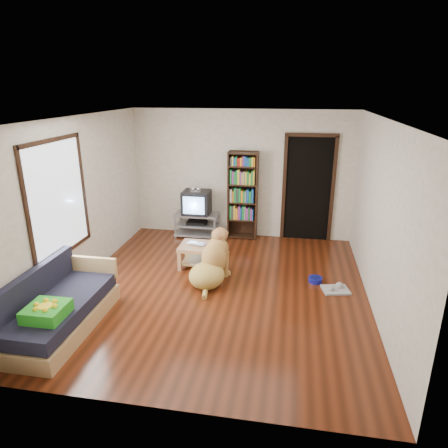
% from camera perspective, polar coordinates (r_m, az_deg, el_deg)
% --- Properties ---
extents(ground, '(5.00, 5.00, 0.00)m').
position_cam_1_polar(ground, '(6.33, -0.64, -9.32)').
color(ground, '#56210E').
rests_on(ground, ground).
extents(ceiling, '(5.00, 5.00, 0.00)m').
position_cam_1_polar(ceiling, '(5.58, -0.74, 14.85)').
color(ceiling, white).
rests_on(ceiling, ground).
extents(wall_back, '(4.50, 0.00, 4.50)m').
position_cam_1_polar(wall_back, '(8.22, 2.53, 7.05)').
color(wall_back, silver).
rests_on(wall_back, ground).
extents(wall_front, '(4.50, 0.00, 4.50)m').
position_cam_1_polar(wall_front, '(3.58, -8.13, -9.70)').
color(wall_front, silver).
rests_on(wall_front, ground).
extents(wall_left, '(0.00, 5.00, 5.00)m').
position_cam_1_polar(wall_left, '(6.61, -20.27, 2.86)').
color(wall_left, silver).
rests_on(wall_left, ground).
extents(wall_right, '(0.00, 5.00, 5.00)m').
position_cam_1_polar(wall_right, '(5.86, 21.48, 0.74)').
color(wall_right, silver).
rests_on(wall_right, ground).
extents(green_cushion, '(0.46, 0.46, 0.15)m').
position_cam_1_polar(green_cushion, '(5.26, -24.02, -11.34)').
color(green_cushion, green).
rests_on(green_cushion, sofa).
extents(laptop, '(0.38, 0.29, 0.03)m').
position_cam_1_polar(laptop, '(6.94, -4.11, -2.97)').
color(laptop, '#B8B7BC').
rests_on(laptop, coffee_table).
extents(dog_bowl, '(0.22, 0.22, 0.08)m').
position_cam_1_polar(dog_bowl, '(6.70, 12.92, -7.76)').
color(dog_bowl, navy).
rests_on(dog_bowl, ground).
extents(grey_rag, '(0.46, 0.40, 0.03)m').
position_cam_1_polar(grey_rag, '(6.52, 15.65, -9.05)').
color(grey_rag, '#A2A2A2').
rests_on(grey_rag, ground).
extents(window, '(0.03, 1.46, 1.70)m').
position_cam_1_polar(window, '(6.14, -22.62, 3.33)').
color(window, white).
rests_on(window, wall_left).
extents(doorway, '(1.03, 0.05, 2.19)m').
position_cam_1_polar(doorway, '(8.18, 11.95, 5.30)').
color(doorway, black).
rests_on(doorway, wall_back).
extents(tv_stand, '(0.90, 0.45, 0.50)m').
position_cam_1_polar(tv_stand, '(8.42, -3.87, 0.03)').
color(tv_stand, '#99999E').
rests_on(tv_stand, ground).
extents(crt_tv, '(0.55, 0.52, 0.58)m').
position_cam_1_polar(crt_tv, '(8.30, -3.91, 3.18)').
color(crt_tv, black).
rests_on(crt_tv, tv_stand).
extents(bookshelf, '(0.60, 0.30, 1.80)m').
position_cam_1_polar(bookshelf, '(8.13, 2.71, 4.74)').
color(bookshelf, black).
rests_on(bookshelf, ground).
extents(sofa, '(0.80, 1.80, 0.80)m').
position_cam_1_polar(sofa, '(5.72, -22.56, -11.28)').
color(sofa, tan).
rests_on(sofa, ground).
extents(coffee_table, '(0.55, 0.55, 0.40)m').
position_cam_1_polar(coffee_table, '(7.02, -4.02, -3.88)').
color(coffee_table, tan).
rests_on(coffee_table, ground).
extents(dog, '(0.74, 1.08, 0.89)m').
position_cam_1_polar(dog, '(6.43, -1.71, -5.63)').
color(dog, gold).
rests_on(dog, ground).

